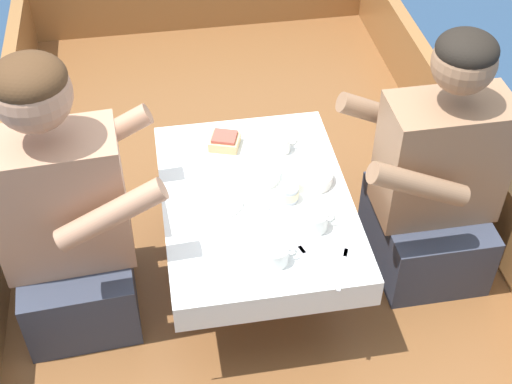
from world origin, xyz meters
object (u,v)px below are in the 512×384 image
(coffee_cup_port, at_px, (277,255))
(coffee_cup_starboard, at_px, (281,143))
(sandwich, at_px, (225,141))
(tin_can, at_px, (289,193))
(person_starboard, at_px, (435,182))
(coffee_cup_center, at_px, (315,221))
(person_port, at_px, (66,219))

(coffee_cup_port, bearing_deg, coffee_cup_starboard, 77.75)
(sandwich, distance_m, coffee_cup_starboard, 0.20)
(tin_can, bearing_deg, sandwich, 119.80)
(sandwich, relative_size, tin_can, 1.87)
(person_starboard, bearing_deg, coffee_cup_center, 17.63)
(coffee_cup_center, bearing_deg, person_port, 170.22)
(person_port, distance_m, coffee_cup_port, 0.67)
(sandwich, bearing_deg, person_starboard, -23.53)
(coffee_cup_starboard, height_order, tin_can, coffee_cup_starboard)
(coffee_cup_port, relative_size, tin_can, 1.56)
(person_port, height_order, coffee_cup_starboard, person_port)
(coffee_cup_starboard, bearing_deg, tin_can, -95.07)
(coffee_cup_port, bearing_deg, person_port, 157.97)
(person_starboard, relative_size, tin_can, 14.14)
(person_port, distance_m, tin_can, 0.71)
(person_port, relative_size, coffee_cup_starboard, 9.90)
(sandwich, height_order, tin_can, sandwich)
(tin_can, bearing_deg, coffee_cup_center, -68.22)
(coffee_cup_port, bearing_deg, tin_can, 71.11)
(sandwich, bearing_deg, person_port, -150.36)
(coffee_cup_starboard, height_order, coffee_cup_center, coffee_cup_center)
(sandwich, relative_size, coffee_cup_center, 1.18)
(coffee_cup_port, height_order, coffee_cup_starboard, same)
(person_port, bearing_deg, sandwich, 26.26)
(coffee_cup_port, xyz_separation_m, coffee_cup_starboard, (0.11, 0.52, -0.00))
(sandwich, bearing_deg, coffee_cup_center, -62.67)
(person_starboard, distance_m, sandwich, 0.74)
(sandwich, bearing_deg, coffee_cup_port, -81.74)
(person_port, relative_size, tin_can, 14.89)
(person_port, bearing_deg, tin_can, -2.60)
(coffee_cup_starboard, bearing_deg, coffee_cup_center, -85.09)
(coffee_cup_starboard, bearing_deg, person_starboard, -27.52)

